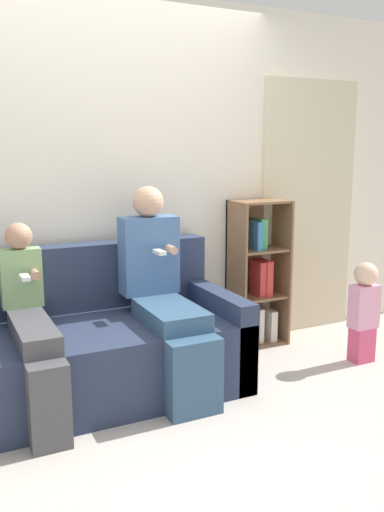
% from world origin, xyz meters
% --- Properties ---
extents(ground_plane, '(14.00, 14.00, 0.00)m').
position_xyz_m(ground_plane, '(0.00, 0.00, 0.00)').
color(ground_plane, '#BCB2A8').
extents(back_wall, '(10.00, 0.06, 2.55)m').
position_xyz_m(back_wall, '(0.00, 1.05, 1.27)').
color(back_wall, silver).
rests_on(back_wall, ground_plane).
extents(curtain_panel, '(0.89, 0.04, 2.06)m').
position_xyz_m(curtain_panel, '(1.73, 1.00, 1.03)').
color(curtain_panel, beige).
rests_on(curtain_panel, ground_plane).
extents(couch, '(1.77, 0.92, 0.89)m').
position_xyz_m(couch, '(-0.22, 0.56, 0.30)').
color(couch, '#28334C').
rests_on(couch, ground_plane).
extents(adult_seated, '(0.38, 0.85, 1.28)m').
position_xyz_m(adult_seated, '(0.20, 0.45, 0.65)').
color(adult_seated, '#335170').
rests_on(adult_seated, ground_plane).
extents(child_seated, '(0.24, 0.86, 1.08)m').
position_xyz_m(child_seated, '(-0.62, 0.39, 0.54)').
color(child_seated, '#47474C').
rests_on(child_seated, ground_plane).
extents(toddler_standing, '(0.20, 0.17, 0.73)m').
position_xyz_m(toddler_standing, '(1.64, 0.21, 0.40)').
color(toddler_standing, '#DB4C75').
rests_on(toddler_standing, ground_plane).
extents(bookshelf, '(0.42, 0.30, 1.13)m').
position_xyz_m(bookshelf, '(1.16, 0.88, 0.48)').
color(bookshelf, brown).
rests_on(bookshelf, ground_plane).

